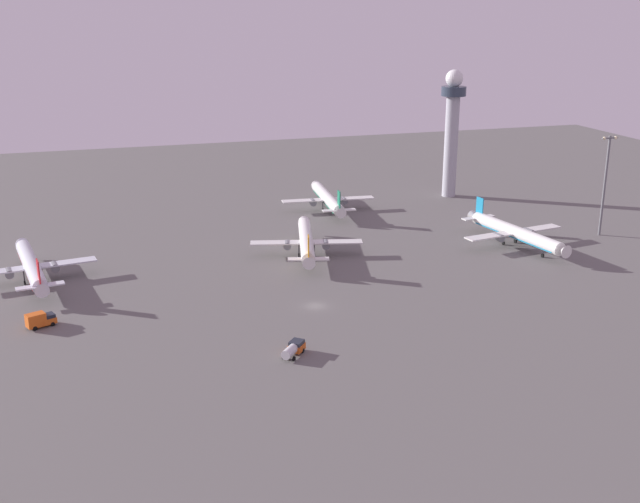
{
  "coord_description": "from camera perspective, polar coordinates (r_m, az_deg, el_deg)",
  "views": [
    {
      "loc": [
        -44.74,
        -147.94,
        61.52
      ],
      "look_at": [
        8.53,
        24.18,
        4.0
      ],
      "focal_mm": 43.76,
      "sensor_mm": 36.0,
      "label": 1
    }
  ],
  "objects": [
    {
      "name": "ground_plane",
      "position": [
        166.35,
        -0.35,
        -4.0
      ],
      "size": [
        416.0,
        416.0,
        0.0
      ],
      "primitive_type": "plane",
      "color": "#605E5B"
    },
    {
      "name": "control_tower",
      "position": [
        260.27,
        9.63,
        9.13
      ],
      "size": [
        8.0,
        8.0,
        41.39
      ],
      "color": "#A8A8B2",
      "rests_on": "ground"
    },
    {
      "name": "airplane_far_stand",
      "position": [
        212.41,
        14.05,
        1.37
      ],
      "size": [
        29.74,
        38.05,
        9.78
      ],
      "rotation": [
        0.0,
        0.0,
        3.3
      ],
      "color": "silver",
      "rests_on": "ground"
    },
    {
      "name": "airplane_terminal_side",
      "position": [
        191.66,
        -20.35,
        -1.02
      ],
      "size": [
        29.22,
        37.39,
        9.61
      ],
      "rotation": [
        0.0,
        0.0,
        0.16
      ],
      "color": "silver",
      "rests_on": "ground"
    },
    {
      "name": "airplane_taxiway_distant",
      "position": [
        198.65,
        -1.0,
        0.74
      ],
      "size": [
        28.49,
        36.33,
        9.44
      ],
      "rotation": [
        0.0,
        0.0,
        -0.25
      ],
      "color": "silver",
      "rests_on": "ground"
    },
    {
      "name": "airplane_near_gate",
      "position": [
        242.33,
        0.58,
        3.88
      ],
      "size": [
        28.97,
        37.16,
        9.53
      ],
      "rotation": [
        0.0,
        0.0,
        -0.09
      ],
      "color": "silver",
      "rests_on": "ground"
    },
    {
      "name": "fuel_truck",
      "position": [
        143.37,
        -1.96,
        -7.11
      ],
      "size": [
        5.68,
        6.16,
        2.35
      ],
      "rotation": [
        0.0,
        0.0,
        5.58
      ],
      "color": "#D85919",
      "rests_on": "ground"
    },
    {
      "name": "catering_truck",
      "position": [
        164.93,
        -19.78,
        -4.71
      ],
      "size": [
        6.12,
        4.31,
        3.05
      ],
      "rotation": [
        0.0,
        0.0,
        5.1
      ],
      "color": "#D85919",
      "rests_on": "ground"
    },
    {
      "name": "apron_light_west",
      "position": [
        226.59,
        20.13,
        4.96
      ],
      "size": [
        4.8,
        0.9,
        27.68
      ],
      "color": "slate",
      "rests_on": "ground"
    }
  ]
}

